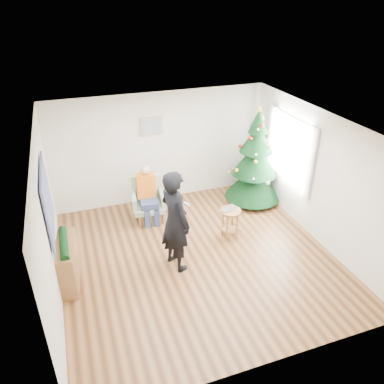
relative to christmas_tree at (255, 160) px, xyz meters
name	(u,v)px	position (x,y,z in m)	size (l,w,h in m)	color
floor	(197,257)	(-2.00, -1.62, -1.06)	(5.00, 5.00, 0.00)	brown
ceiling	(199,127)	(-2.00, -1.62, 1.54)	(5.00, 5.00, 0.00)	white
wall_back	(161,148)	(-2.00, 0.88, 0.24)	(5.00, 5.00, 0.00)	silver
wall_front	(269,295)	(-2.00, -4.12, 0.24)	(5.00, 5.00, 0.00)	silver
wall_left	(48,224)	(-4.50, -1.62, 0.24)	(5.00, 5.00, 0.00)	silver
wall_right	(318,177)	(0.50, -1.62, 0.24)	(5.00, 5.00, 0.00)	silver
window_panel	(290,150)	(0.47, -0.62, 0.44)	(0.04, 1.30, 1.40)	white
curtains	(289,150)	(0.44, -0.62, 0.44)	(0.05, 1.75, 1.50)	white
christmas_tree	(255,160)	(0.00, 0.00, 0.00)	(1.30, 1.30, 2.36)	#3F2816
stool	(230,224)	(-1.15, -1.22, -0.73)	(0.43, 0.43, 0.65)	brown
laptop	(231,210)	(-1.15, -1.22, -0.40)	(0.36, 0.23, 0.03)	silver
armchair	(148,204)	(-2.55, 0.04, -0.71)	(0.77, 0.71, 0.97)	gray
seated_person	(148,194)	(-2.56, -0.01, -0.41)	(0.42, 0.59, 1.27)	navy
standing_man	(175,221)	(-2.45, -1.69, -0.10)	(0.70, 0.46, 1.93)	black
game_controller	(187,204)	(-2.25, -1.72, 0.22)	(0.04, 0.13, 0.04)	white
console	(68,263)	(-4.33, -1.52, -0.66)	(0.30, 1.00, 0.80)	brown
garland	(64,243)	(-4.33, -1.52, -0.24)	(0.14, 0.14, 0.90)	black
tapestry	(47,201)	(-4.46, -1.32, 0.49)	(0.03, 1.50, 1.15)	black
framed_picture	(151,127)	(-2.20, 0.84, 0.79)	(0.52, 0.05, 0.42)	tan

